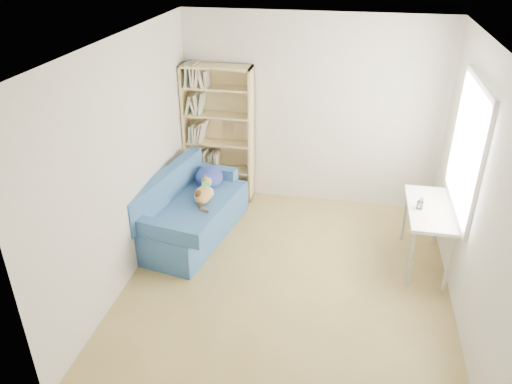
{
  "coord_description": "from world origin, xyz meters",
  "views": [
    {
      "loc": [
        0.52,
        -4.44,
        3.49
      ],
      "look_at": [
        -0.45,
        0.45,
        0.85
      ],
      "focal_mm": 35.0,
      "sensor_mm": 36.0,
      "label": 1
    }
  ],
  "objects_px": {
    "bookshelf": "(219,139)",
    "pen_cup": "(420,204)",
    "sofa": "(190,211)",
    "desk": "(429,214)"
  },
  "relations": [
    {
      "from": "bookshelf",
      "to": "desk",
      "type": "xyz_separation_m",
      "value": [
        2.74,
        -1.19,
        -0.22
      ]
    },
    {
      "from": "desk",
      "to": "sofa",
      "type": "bearing_deg",
      "value": 177.99
    },
    {
      "from": "bookshelf",
      "to": "pen_cup",
      "type": "relative_size",
      "value": 13.24
    },
    {
      "from": "pen_cup",
      "to": "desk",
      "type": "bearing_deg",
      "value": 21.47
    },
    {
      "from": "bookshelf",
      "to": "pen_cup",
      "type": "xyz_separation_m",
      "value": [
        2.62,
        -1.24,
        -0.08
      ]
    },
    {
      "from": "sofa",
      "to": "pen_cup",
      "type": "height_order",
      "value": "pen_cup"
    },
    {
      "from": "bookshelf",
      "to": "sofa",
      "type": "bearing_deg",
      "value": -95.31
    },
    {
      "from": "sofa",
      "to": "bookshelf",
      "type": "bearing_deg",
      "value": 94.87
    },
    {
      "from": "bookshelf",
      "to": "desk",
      "type": "bearing_deg",
      "value": -23.42
    },
    {
      "from": "sofa",
      "to": "pen_cup",
      "type": "relative_size",
      "value": 12.88
    }
  ]
}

